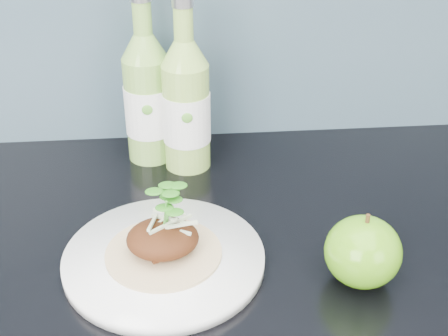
% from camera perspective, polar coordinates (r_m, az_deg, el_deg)
% --- Properties ---
extents(dinner_plate, '(0.26, 0.26, 0.02)m').
position_cam_1_polar(dinner_plate, '(0.78, -5.51, -8.30)').
color(dinner_plate, white).
rests_on(dinner_plate, kitchen_counter).
extents(pork_taco, '(0.14, 0.14, 0.10)m').
position_cam_1_polar(pork_taco, '(0.76, -5.64, -6.20)').
color(pork_taco, tan).
rests_on(pork_taco, dinner_plate).
extents(green_apple, '(0.11, 0.11, 0.10)m').
position_cam_1_polar(green_apple, '(0.75, 12.59, -7.48)').
color(green_apple, '#3D8A0F').
rests_on(green_apple, kitchen_counter).
extents(cider_bottle_left, '(0.09, 0.09, 0.27)m').
position_cam_1_polar(cider_bottle_left, '(0.97, -7.01, 6.34)').
color(cider_bottle_left, '#7DAF49').
rests_on(cider_bottle_left, kitchen_counter).
extents(cider_bottle_right, '(0.10, 0.10, 0.27)m').
position_cam_1_polar(cider_bottle_right, '(0.94, -3.48, 5.69)').
color(cider_bottle_right, '#90BC4E').
rests_on(cider_bottle_right, kitchen_counter).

